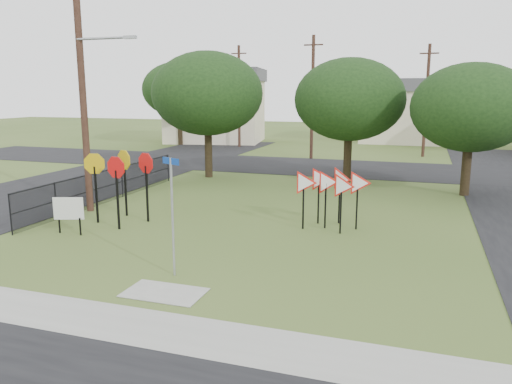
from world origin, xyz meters
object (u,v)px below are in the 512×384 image
info_board (68,210)px  yield_sign_cluster (331,184)px  stop_sign_cluster (121,171)px  street_name_sign (172,210)px

info_board → yield_sign_cluster: bearing=23.7°
stop_sign_cluster → info_board: size_ratio=2.04×
stop_sign_cluster → yield_sign_cluster: 7.96m
street_name_sign → yield_sign_cluster: street_name_sign is taller
street_name_sign → yield_sign_cluster: size_ratio=1.15×
yield_sign_cluster → stop_sign_cluster: bearing=-167.4°
yield_sign_cluster → info_board: bearing=-156.3°
stop_sign_cluster → info_board: bearing=-112.6°
street_name_sign → info_board: (-5.42, 2.47, -0.96)m
street_name_sign → yield_sign_cluster: bearing=63.0°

